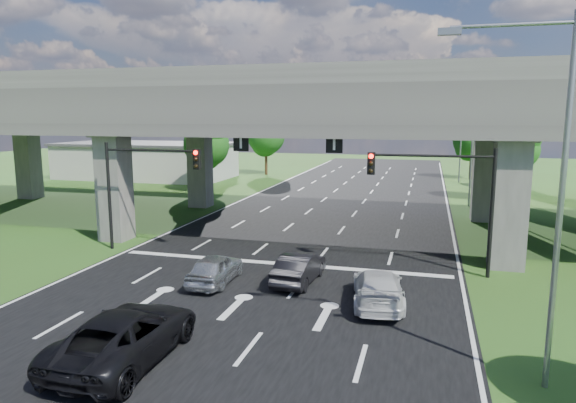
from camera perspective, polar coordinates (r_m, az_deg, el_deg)
The scene contains 19 objects.
ground at distance 23.03m, azimuth -3.54°, elevation -9.33°, with size 160.00×160.00×0.00m, color #2D4A18.
road at distance 32.28m, azimuth 2.22°, elevation -3.79°, with size 18.00×120.00×0.03m, color black.
overpass at distance 33.38m, azimuth 3.10°, elevation 10.32°, with size 80.00×15.00×10.00m.
warehouse at distance 64.95m, azimuth -15.40°, elevation 4.33°, with size 20.00×10.00×4.00m, color #9E9E99.
signal_right at distance 24.77m, azimuth 16.87°, elevation 1.57°, with size 5.76×0.54×6.00m.
signal_left at distance 28.92m, azimuth -15.88°, elevation 2.70°, with size 5.76×0.54×6.00m.
streetlight_near at distance 14.99m, azimuth 26.76°, elevation 2.47°, with size 3.38×0.25×10.00m.
streetlight_far at distance 44.73m, azimuth 19.32°, elevation 6.92°, with size 3.38×0.25×10.00m.
streetlight_beyond at distance 60.70m, azimuth 18.34°, elevation 7.50°, with size 3.38×0.25×10.00m.
tree_left_near at distance 51.22m, azimuth -9.00°, elevation 6.44°, with size 4.50×4.50×7.80m.
tree_left_mid at distance 59.77m, azimuth -8.46°, elevation 6.25°, with size 3.91×3.90×6.76m.
tree_left_far at distance 65.79m, azimuth -2.42°, elevation 7.47°, with size 4.80×4.80×8.32m.
tree_right_near at distance 49.06m, azimuth 22.38°, elevation 5.34°, with size 4.20×4.20×7.28m.
tree_right_mid at distance 57.40m, azimuth 24.41°, elevation 5.38°, with size 3.91×3.90×6.76m.
tree_right_far at distance 64.85m, azimuth 19.85°, elevation 6.60°, with size 4.50×4.50×7.80m.
car_silver at distance 23.28m, azimuth -8.08°, elevation -7.39°, with size 1.58×3.92×1.34m, color #B6BABF.
car_dark at distance 23.13m, azimuth 1.26°, elevation -7.41°, with size 1.41×4.05×1.34m, color black.
car_white at distance 20.89m, azimuth 9.96°, elevation -9.38°, with size 1.92×4.72×1.37m, color silver.
car_trailing at distance 16.87m, azimuth -17.57°, elevation -13.98°, with size 2.63×5.70×1.58m, color black.
Camera 1 is at (7.12, -20.61, 7.40)m, focal length 32.00 mm.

